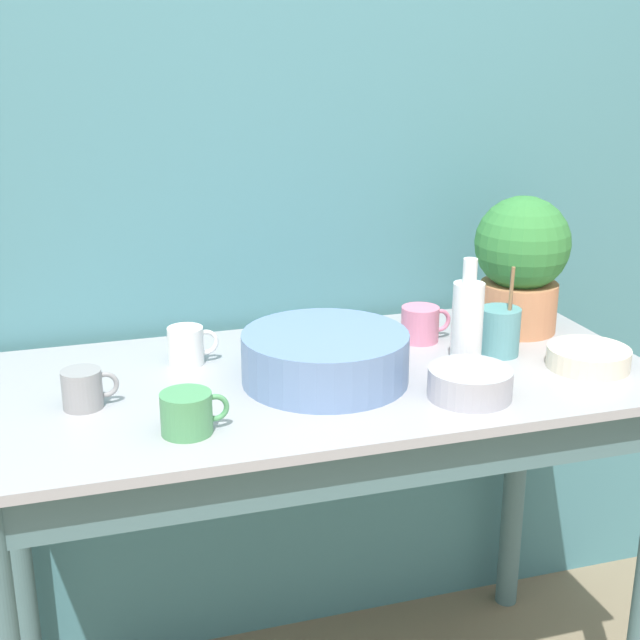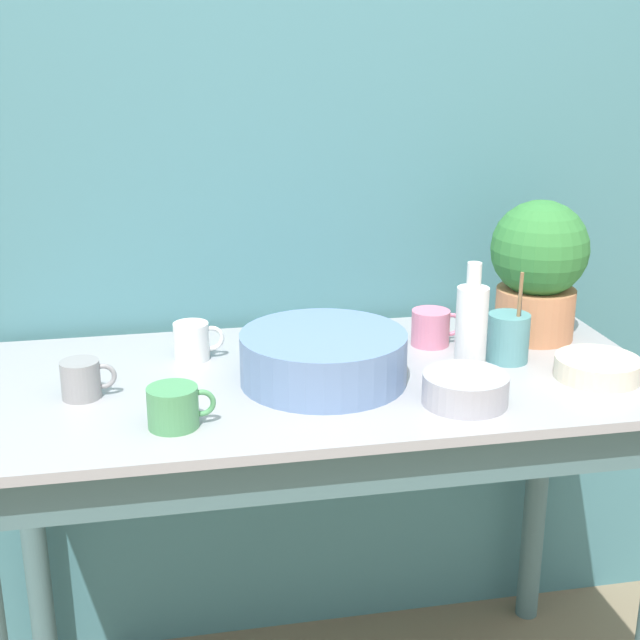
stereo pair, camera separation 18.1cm
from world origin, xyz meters
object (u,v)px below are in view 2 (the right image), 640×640
at_px(potted_plant, 538,266).
at_px(bowl_wash_large, 323,357).
at_px(mug_white, 193,341).
at_px(bowl_small_cream, 597,368).
at_px(bowl_small_steel, 465,389).
at_px(utensil_cup, 508,337).
at_px(mug_grey, 82,379).
at_px(mug_green, 174,407).
at_px(mug_pink, 431,327).
at_px(bottle_tall, 471,328).

bearing_deg(potted_plant, bowl_wash_large, -161.85).
relative_size(mug_white, bowl_small_cream, 0.63).
height_order(bowl_wash_large, mug_white, bowl_wash_large).
xyz_separation_m(potted_plant, bowl_small_steel, (-0.29, -0.34, -0.14)).
bearing_deg(bowl_small_cream, utensil_cup, 138.11).
relative_size(mug_white, utensil_cup, 0.54).
height_order(potted_plant, utensil_cup, potted_plant).
xyz_separation_m(bowl_wash_large, mug_white, (-0.25, 0.18, -0.01)).
distance_m(mug_grey, mug_white, 0.28).
bearing_deg(mug_green, mug_pink, 29.37).
xyz_separation_m(mug_grey, bowl_small_steel, (0.72, -0.17, -0.01)).
bearing_deg(bowl_wash_large, mug_white, 144.66).
relative_size(mug_green, mug_white, 1.13).
bearing_deg(bowl_small_steel, mug_grey, 166.72).
xyz_separation_m(bowl_wash_large, utensil_cup, (0.41, 0.04, 0.00)).
height_order(mug_green, bowl_small_steel, mug_green).
bearing_deg(bowl_small_steel, mug_pink, 83.24).
height_order(mug_grey, mug_white, mug_white).
bearing_deg(mug_pink, mug_green, -150.63).
xyz_separation_m(mug_white, utensil_cup, (0.67, -0.14, 0.01)).
xyz_separation_m(mug_white, bowl_small_steel, (0.50, -0.34, -0.01)).
distance_m(mug_grey, utensil_cup, 0.89).
relative_size(mug_green, mug_pink, 1.04).
relative_size(potted_plant, mug_white, 2.94).
height_order(potted_plant, bowl_small_cream, potted_plant).
distance_m(mug_white, mug_pink, 0.54).
xyz_separation_m(mug_grey, bowl_small_cream, (1.03, -0.10, -0.02)).
bearing_deg(mug_grey, potted_plant, 9.40).
bearing_deg(mug_pink, bowl_small_steel, -96.76).
bearing_deg(mug_white, potted_plant, -0.28).
relative_size(mug_white, mug_pink, 0.92).
bearing_deg(bowl_wash_large, bowl_small_cream, -9.13).
height_order(bowl_wash_large, bowl_small_cream, bowl_wash_large).
relative_size(potted_plant, bowl_small_steel, 1.95).
bearing_deg(mug_green, potted_plant, 21.82).
bearing_deg(utensil_cup, bottle_tall, -154.48).
distance_m(mug_green, bowl_small_steel, 0.55).
bearing_deg(utensil_cup, potted_plant, 48.57).
distance_m(potted_plant, bottle_tall, 0.30).
bearing_deg(bowl_small_steel, bottle_tall, 66.99).
bearing_deg(bowl_small_steel, utensil_cup, 49.89).
height_order(bowl_small_steel, utensil_cup, utensil_cup).
relative_size(potted_plant, bowl_wash_large, 0.95).
bearing_deg(bowl_small_steel, bowl_small_cream, 13.07).
height_order(mug_white, bowl_small_cream, mug_white).
bearing_deg(bottle_tall, mug_white, 161.26).
relative_size(mug_grey, mug_pink, 0.90).
bearing_deg(potted_plant, bowl_small_cream, -85.07).
height_order(bowl_wash_large, utensil_cup, utensil_cup).
distance_m(mug_white, utensil_cup, 0.68).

